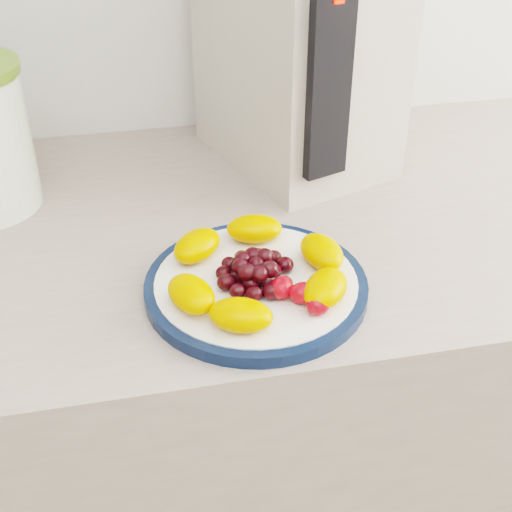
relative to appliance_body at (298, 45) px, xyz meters
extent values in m
cube|color=gray|center=(-0.24, -0.16, -0.62)|extent=(3.50, 0.60, 0.90)
cube|color=#87714F|center=(-0.24, -0.16, -0.65)|extent=(3.48, 0.58, 0.84)
cylinder|color=#0B1A38|center=(-0.13, -0.32, -0.16)|extent=(0.25, 0.25, 0.01)
cylinder|color=white|center=(-0.13, -0.32, -0.16)|extent=(0.23, 0.23, 0.02)
cube|color=#AFA799|center=(0.00, 0.00, 0.00)|extent=(0.27, 0.32, 0.34)
cube|color=black|center=(0.00, -0.15, 0.00)|extent=(0.06, 0.04, 0.25)
cube|color=#FF0C05|center=(0.00, -0.16, 0.10)|extent=(0.01, 0.01, 0.01)
ellipsoid|color=orange|center=(-0.05, -0.30, -0.14)|extent=(0.06, 0.07, 0.03)
ellipsoid|color=orange|center=(-0.11, -0.24, -0.14)|extent=(0.07, 0.05, 0.03)
ellipsoid|color=orange|center=(-0.18, -0.26, -0.14)|extent=(0.08, 0.08, 0.03)
ellipsoid|color=orange|center=(-0.20, -0.35, -0.14)|extent=(0.07, 0.08, 0.03)
ellipsoid|color=orange|center=(-0.16, -0.40, -0.14)|extent=(0.08, 0.07, 0.03)
ellipsoid|color=orange|center=(-0.06, -0.37, -0.14)|extent=(0.08, 0.08, 0.03)
ellipsoid|color=black|center=(-0.13, -0.32, -0.14)|extent=(0.02, 0.02, 0.02)
ellipsoid|color=black|center=(-0.11, -0.32, -0.14)|extent=(0.02, 0.02, 0.02)
ellipsoid|color=black|center=(-0.12, -0.30, -0.14)|extent=(0.02, 0.02, 0.02)
ellipsoid|color=black|center=(-0.14, -0.30, -0.14)|extent=(0.02, 0.02, 0.02)
ellipsoid|color=black|center=(-0.14, -0.32, -0.14)|extent=(0.02, 0.02, 0.02)
ellipsoid|color=black|center=(-0.14, -0.34, -0.14)|extent=(0.02, 0.02, 0.02)
ellipsoid|color=black|center=(-0.12, -0.34, -0.14)|extent=(0.02, 0.02, 0.02)
ellipsoid|color=black|center=(-0.09, -0.31, -0.14)|extent=(0.02, 0.02, 0.02)
ellipsoid|color=black|center=(-0.10, -0.30, -0.14)|extent=(0.02, 0.02, 0.02)
ellipsoid|color=black|center=(-0.12, -0.29, -0.14)|extent=(0.02, 0.02, 0.02)
ellipsoid|color=black|center=(-0.14, -0.29, -0.15)|extent=(0.02, 0.02, 0.02)
ellipsoid|color=black|center=(-0.15, -0.30, -0.15)|extent=(0.02, 0.02, 0.02)
ellipsoid|color=black|center=(-0.16, -0.31, -0.15)|extent=(0.02, 0.02, 0.02)
ellipsoid|color=black|center=(-0.16, -0.33, -0.14)|extent=(0.02, 0.02, 0.02)
ellipsoid|color=black|center=(-0.15, -0.35, -0.15)|extent=(0.02, 0.02, 0.02)
ellipsoid|color=black|center=(-0.14, -0.36, -0.14)|extent=(0.02, 0.02, 0.02)
ellipsoid|color=black|center=(-0.12, -0.36, -0.14)|extent=(0.02, 0.02, 0.02)
ellipsoid|color=black|center=(-0.10, -0.35, -0.14)|extent=(0.02, 0.02, 0.02)
ellipsoid|color=black|center=(-0.13, -0.32, -0.13)|extent=(0.02, 0.02, 0.02)
ellipsoid|color=black|center=(-0.11, -0.31, -0.13)|extent=(0.02, 0.02, 0.02)
ellipsoid|color=black|center=(-0.13, -0.30, -0.13)|extent=(0.02, 0.02, 0.02)
ellipsoid|color=black|center=(-0.14, -0.31, -0.13)|extent=(0.02, 0.02, 0.02)
ellipsoid|color=black|center=(-0.14, -0.32, -0.13)|extent=(0.02, 0.02, 0.02)
ellipsoid|color=black|center=(-0.14, -0.33, -0.13)|extent=(0.02, 0.02, 0.02)
ellipsoid|color=black|center=(-0.13, -0.34, -0.13)|extent=(0.02, 0.02, 0.02)
ellipsoid|color=black|center=(-0.11, -0.33, -0.13)|extent=(0.02, 0.02, 0.02)
ellipsoid|color=red|center=(-0.09, -0.37, -0.14)|extent=(0.03, 0.03, 0.02)
ellipsoid|color=red|center=(-0.06, -0.36, -0.14)|extent=(0.04, 0.04, 0.02)
ellipsoid|color=red|center=(-0.07, -0.39, -0.14)|extent=(0.04, 0.04, 0.02)
ellipsoid|color=red|center=(-0.10, -0.36, -0.14)|extent=(0.04, 0.04, 0.02)
camera|label=1|loc=(-0.26, -0.95, 0.32)|focal=50.00mm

